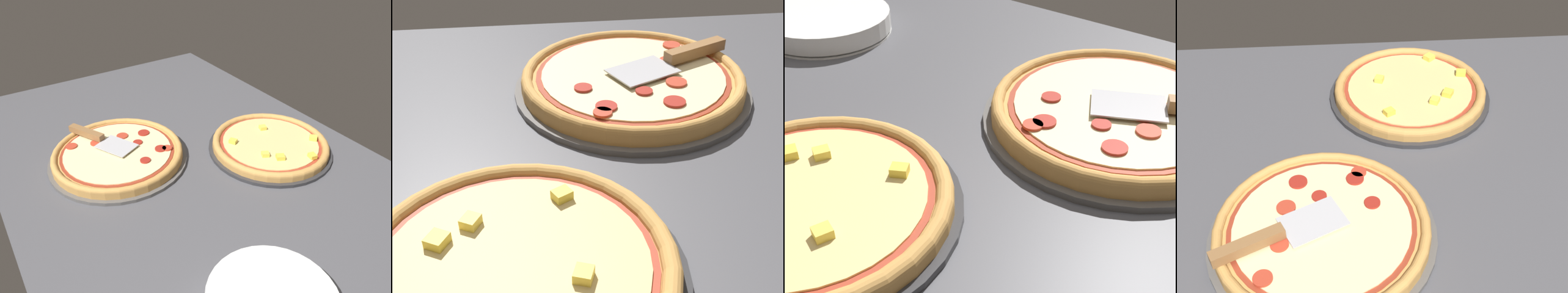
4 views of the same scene
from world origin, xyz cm
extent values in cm
cube|color=#4C4C51|center=(0.00, 0.00, -1.80)|extent=(147.01, 100.22, 3.60)
cylinder|color=#565451|center=(-8.97, -16.51, 0.50)|extent=(40.10, 40.10, 1.00)
cylinder|color=#C68E47|center=(-8.97, -16.51, 1.99)|extent=(37.70, 37.70, 1.98)
torus|color=#C68E47|center=(-8.97, -16.51, 2.98)|extent=(37.70, 37.70, 1.88)
cylinder|color=maroon|center=(-8.97, -16.51, 3.06)|extent=(32.76, 32.76, 0.15)
cylinder|color=beige|center=(-8.97, -16.51, 3.18)|extent=(30.91, 30.91, 0.40)
cylinder|color=maroon|center=(-2.78, -5.73, 3.58)|extent=(3.35, 3.35, 0.40)
cylinder|color=#B73823|center=(-1.96, -4.01, 3.58)|extent=(2.88, 2.88, 0.40)
cylinder|color=#B73823|center=(-18.30, -27.03, 3.58)|extent=(3.22, 3.22, 0.40)
cylinder|color=#AD2D1E|center=(-13.14, -15.40, 3.58)|extent=(2.97, 2.97, 0.40)
cylinder|color=#B73823|center=(-16.05, -20.46, 3.58)|extent=(3.16, 3.16, 0.40)
cylinder|color=maroon|center=(-13.39, -5.86, 3.58)|extent=(3.47, 3.47, 0.40)
cylinder|color=#B73823|center=(-15.33, -12.19, 3.58)|extent=(3.45, 3.45, 0.40)
cylinder|color=maroon|center=(-0.25, -12.14, 3.58)|extent=(2.93, 2.93, 0.40)
cylinder|color=maroon|center=(-9.47, -9.82, 3.58)|extent=(2.75, 2.75, 0.40)
cylinder|color=#2D2D30|center=(11.42, 24.23, 0.50)|extent=(37.14, 37.14, 1.00)
cylinder|color=#C68E47|center=(11.42, 24.23, 1.76)|extent=(34.91, 34.91, 1.52)
torus|color=#C68E47|center=(11.42, 24.23, 2.52)|extent=(34.91, 34.91, 2.18)
cylinder|color=#A33823|center=(11.42, 24.23, 2.60)|extent=(30.34, 30.34, 0.15)
cylinder|color=#E5C67A|center=(11.42, 24.23, 2.72)|extent=(28.63, 28.63, 0.40)
cube|color=yellow|center=(19.58, 20.54, 3.52)|extent=(2.96, 3.03, 1.18)
cube|color=#F4D64C|center=(17.69, 35.99, 3.52)|extent=(3.04, 3.02, 1.18)
cube|color=yellow|center=(5.65, 14.47, 3.52)|extent=(2.77, 2.62, 1.18)
cube|color=yellow|center=(24.16, 28.52, 3.52)|extent=(2.61, 2.33, 1.18)
cube|color=#F4D64C|center=(4.56, 27.30, 3.52)|extent=(2.48, 2.55, 1.18)
cube|color=#F4D64C|center=(16.18, 17.92, 3.52)|extent=(2.61, 2.69, 1.18)
cube|color=#B7B7BC|center=(-10.52, -16.15, 4.04)|extent=(12.91, 11.46, 0.24)
cube|color=olive|center=(-20.98, -21.26, 4.92)|extent=(12.29, 7.51, 2.00)
camera|label=1|loc=(79.65, -47.91, 65.72)|focal=35.00mm
camera|label=2|loc=(8.82, 64.91, 44.31)|focal=50.00mm
camera|label=3|loc=(-34.28, 50.63, 44.56)|focal=50.00mm
camera|label=4|loc=(-4.94, -78.93, 74.74)|focal=50.00mm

